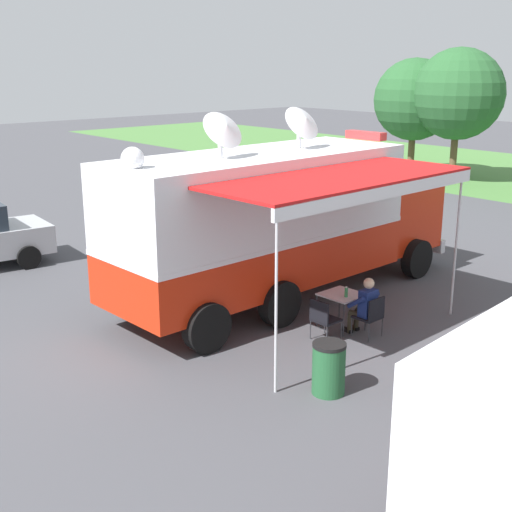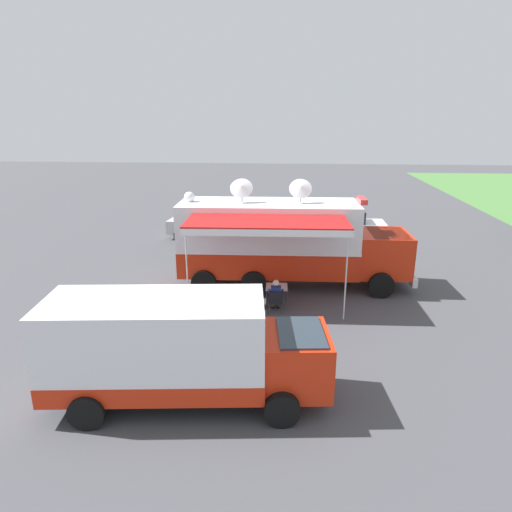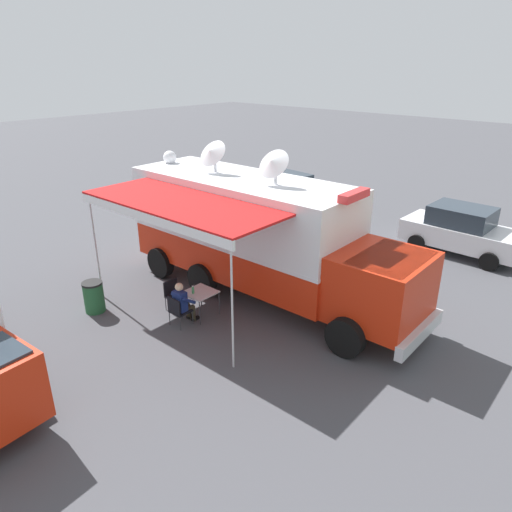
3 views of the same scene
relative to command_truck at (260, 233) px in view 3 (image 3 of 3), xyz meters
The scene contains 11 objects.
ground_plane 2.09m from the command_truck, 91.07° to the right, with size 100.00×100.00×0.00m, color #47474C.
lot_stripe 3.35m from the command_truck, 139.15° to the left, with size 0.12×4.80×0.01m, color silver.
command_truck is the anchor object (origin of this frame).
folding_table 2.52m from the command_truck, ahead, with size 0.82×0.82×0.73m.
water_bottle 2.61m from the command_truck, ahead, with size 0.07×0.07×0.22m.
folding_chair_at_table 3.30m from the command_truck, ahead, with size 0.49×0.49×0.87m.
folding_chair_beside_table 3.04m from the command_truck, 25.92° to the right, with size 0.49×0.49×0.87m.
seated_responder 3.07m from the command_truck, ahead, with size 0.67×0.56×1.25m.
trash_bin 5.09m from the command_truck, 34.29° to the right, with size 0.57×0.57×0.91m.
car_behind_truck 8.78m from the command_truck, 146.81° to the right, with size 2.33×4.36×1.76m.
car_far_corner 8.20m from the command_truck, 155.74° to the left, with size 2.05×4.22×1.76m.
Camera 3 is at (9.74, 9.37, 6.67)m, focal length 33.01 mm.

